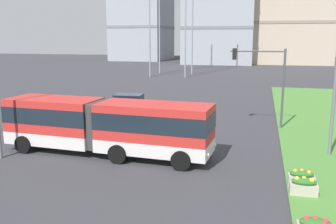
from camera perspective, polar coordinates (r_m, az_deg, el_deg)
The scene contains 6 objects.
articulated_bus at distance 20.76m, azimuth -9.47°, elevation -2.03°, with size 11.97×3.40×3.00m.
car_white_van at distance 32.52m, azimuth -5.84°, elevation 1.26°, with size 4.53×2.29×1.58m.
flower_planter_3 at distance 16.48m, azimuth 20.07°, elevation -10.60°, with size 1.10×0.56×0.74m.
flower_planter_4 at distance 17.33m, azimuth 19.78°, elevation -9.49°, with size 1.10×0.56×0.74m.
traffic_light_far_right at distance 27.17m, azimuth 14.64°, elevation 5.73°, with size 3.83×0.28×5.66m.
streetlight_median at distance 21.54m, azimuth 24.36°, elevation 5.41°, with size 0.70×0.28×8.21m.
Camera 1 is at (5.00, -5.06, 6.37)m, focal length 39.80 mm.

